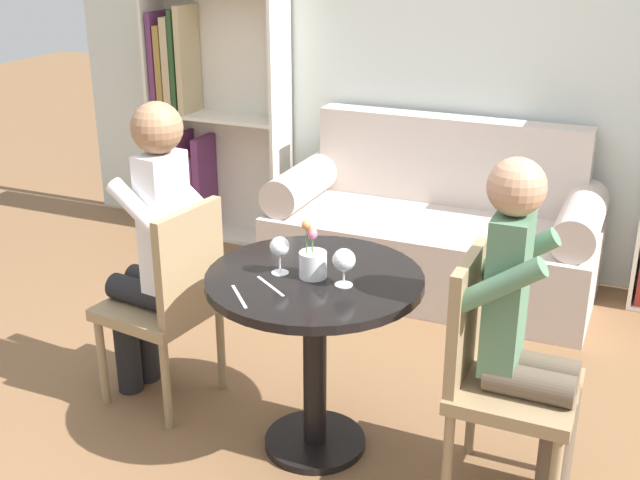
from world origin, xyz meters
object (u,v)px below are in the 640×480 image
at_px(couch, 434,234).
at_px(bookshelf_left, 203,123).
at_px(wine_glass_left, 280,248).
at_px(person_left, 153,248).
at_px(chair_right, 496,369).
at_px(chair_left, 171,297).
at_px(wine_glass_right, 344,261).
at_px(flower_vase, 313,260).
at_px(person_right, 526,333).

height_order(couch, bookshelf_left, bookshelf_left).
bearing_deg(wine_glass_left, person_left, 169.74).
bearing_deg(chair_right, wine_glass_left, 93.79).
xyz_separation_m(chair_left, chair_right, (1.36, -0.04, 0.00)).
distance_m(bookshelf_left, wine_glass_right, 2.64).
xyz_separation_m(couch, bookshelf_left, (-1.64, 0.27, 0.42)).
height_order(chair_left, wine_glass_right, chair_left).
distance_m(bookshelf_left, chair_right, 3.01).
bearing_deg(flower_vase, wine_glass_right, -10.40).
distance_m(couch, flower_vase, 1.74).
xyz_separation_m(person_left, person_right, (1.53, -0.06, -0.04)).
height_order(bookshelf_left, chair_right, bookshelf_left).
bearing_deg(chair_left, person_right, 96.15).
height_order(person_right, wine_glass_right, person_right).
relative_size(person_left, person_right, 1.04).
bearing_deg(bookshelf_left, chair_right, -39.47).
bearing_deg(person_left, wine_glass_left, 87.63).
bearing_deg(couch, person_left, -115.87).
distance_m(person_left, wine_glass_left, 0.67).
relative_size(chair_right, wine_glass_right, 6.47).
bearing_deg(flower_vase, couch, 89.99).
bearing_deg(couch, wine_glass_right, -85.61).
bearing_deg(wine_glass_right, flower_vase, 169.60).
bearing_deg(person_right, chair_right, 89.95).
bearing_deg(flower_vase, person_left, 172.77).
distance_m(bookshelf_left, wine_glass_left, 2.47).
relative_size(wine_glass_right, flower_vase, 0.63).
xyz_separation_m(chair_left, wine_glass_left, (0.56, -0.10, 0.34)).
xyz_separation_m(couch, chair_right, (0.68, -1.64, 0.18)).
bearing_deg(bookshelf_left, person_right, -38.40).
distance_m(chair_right, person_left, 1.46).
xyz_separation_m(bookshelf_left, chair_right, (2.31, -1.90, -0.24)).
bearing_deg(wine_glass_left, wine_glass_right, -1.10).
xyz_separation_m(couch, flower_vase, (-0.00, -1.67, 0.49)).
bearing_deg(couch, person_right, -64.88).
xyz_separation_m(bookshelf_left, chair_left, (0.96, -1.86, -0.24)).
xyz_separation_m(bookshelf_left, wine_glass_left, (1.51, -1.96, 0.11)).
bearing_deg(flower_vase, bookshelf_left, 130.17).
relative_size(couch, wine_glass_right, 12.75).
bearing_deg(bookshelf_left, couch, -9.29).
height_order(chair_left, person_right, person_right).
relative_size(bookshelf_left, person_left, 1.22).
xyz_separation_m(chair_left, wine_glass_right, (0.81, -0.10, 0.34)).
relative_size(chair_right, person_left, 0.69).
height_order(wine_glass_left, flower_vase, flower_vase).
bearing_deg(wine_glass_left, bookshelf_left, 127.71).
height_order(couch, chair_left, couch).
xyz_separation_m(person_left, flower_vase, (0.76, -0.10, 0.11)).
bearing_deg(bookshelf_left, flower_vase, -49.83).
bearing_deg(flower_vase, wine_glass_left, -171.18).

